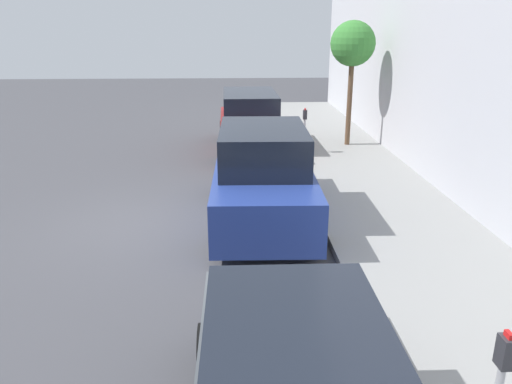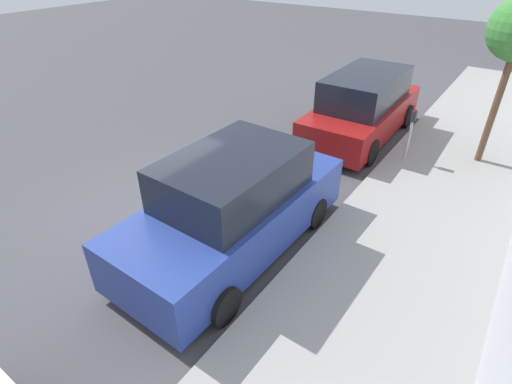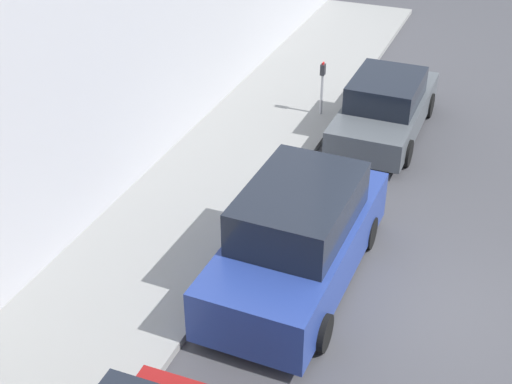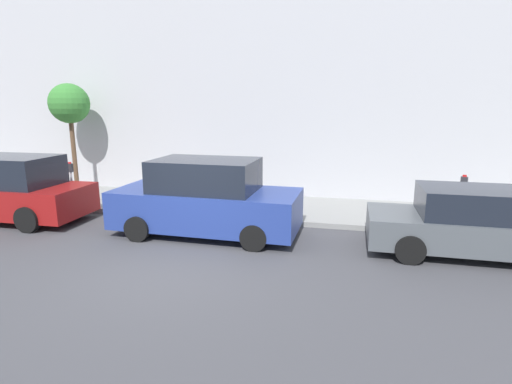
% 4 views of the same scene
% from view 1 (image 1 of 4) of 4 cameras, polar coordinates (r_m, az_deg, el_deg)
% --- Properties ---
extents(ground_plane, '(60.00, 60.00, 0.00)m').
position_cam_1_polar(ground_plane, '(10.69, -11.85, -3.46)').
color(ground_plane, '#424247').
extents(sidewalk, '(3.18, 32.00, 0.15)m').
position_cam_1_polar(sidewalk, '(11.05, 15.20, -2.58)').
color(sidewalk, gray).
rests_on(sidewalk, ground_plane).
extents(parked_suv_second, '(2.08, 4.85, 1.98)m').
position_cam_1_polar(parked_suv_second, '(10.34, 0.79, 1.68)').
color(parked_suv_second, navy).
rests_on(parked_suv_second, ground_plane).
extents(parked_minivan_third, '(2.02, 4.92, 1.90)m').
position_cam_1_polar(parked_minivan_third, '(16.38, -0.71, 7.94)').
color(parked_minivan_third, maroon).
rests_on(parked_minivan_third, ground_plane).
extents(parking_meter_far, '(0.11, 0.15, 1.38)m').
position_cam_1_polar(parking_meter_far, '(15.56, 5.58, 7.57)').
color(parking_meter_far, '#ADADB2').
rests_on(parking_meter_far, sidewalk).
extents(street_tree, '(1.41, 1.41, 3.94)m').
position_cam_1_polar(street_tree, '(16.61, 11.00, 16.16)').
color(street_tree, brown).
rests_on(street_tree, sidewalk).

